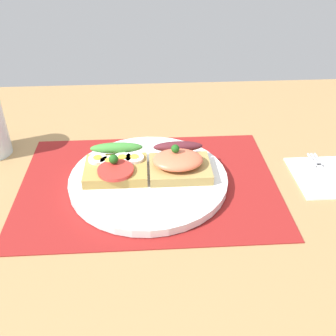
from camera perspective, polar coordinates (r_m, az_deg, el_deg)
The scene contains 7 objects.
ground_plane at distance 67.69cm, azimuth -2.54°, elevation -3.43°, with size 120.00×90.00×3.20cm, color #9E794B.
placemat at distance 66.63cm, azimuth -2.58°, elevation -2.24°, with size 43.56×30.93×0.30cm, color maroon.
plate at distance 66.14cm, azimuth -2.60°, elevation -1.65°, with size 26.79×26.79×1.37cm, color white.
sandwich_egg_tomato at distance 66.41cm, azimuth -7.36°, elevation 0.41°, with size 10.51×10.18×3.90cm.
sandwich_salmon at distance 65.94cm, azimuth 1.89°, elevation 0.87°, with size 10.34×9.65×5.16cm.
napkin at distance 73.76cm, azimuth 22.49°, elevation -1.02°, with size 11.48×12.36×0.60cm, color white.
fork at distance 73.58cm, azimuth 22.16°, elevation -0.58°, with size 1.62×13.32×0.32cm.
Camera 1 is at (-0.33, -53.56, 39.79)cm, focal length 41.50 mm.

